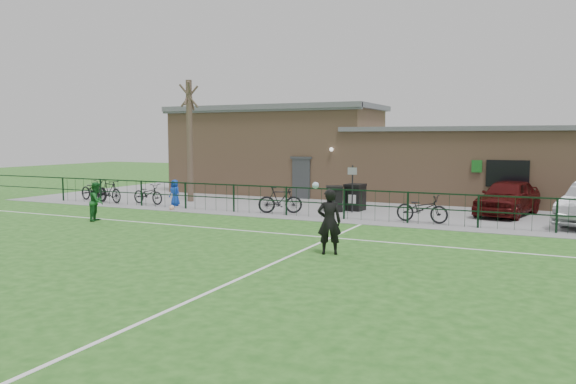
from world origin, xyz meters
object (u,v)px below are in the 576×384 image
at_px(bare_tree, 190,141).
at_px(bicycle_c, 148,194).
at_px(sign_post, 352,189).
at_px(bicycle_b, 109,191).
at_px(wheelie_bin_left, 335,200).
at_px(wheelie_bin_right, 355,198).
at_px(ball_ground, 172,208).
at_px(bicycle_a, 94,190).
at_px(bicycle_e, 422,208).
at_px(car_maroon, 508,197).
at_px(spectator_child, 175,193).
at_px(outfield_player, 97,202).
at_px(bicycle_d, 280,200).

bearing_deg(bare_tree, bicycle_c, -122.33).
xyz_separation_m(sign_post, bicycle_b, (-11.91, -1.67, -0.43)).
distance_m(bare_tree, wheelie_bin_left, 8.24).
distance_m(wheelie_bin_right, ball_ground, 8.07).
height_order(bicycle_a, ball_ground, bicycle_a).
bearing_deg(wheelie_bin_right, bare_tree, -173.60).
xyz_separation_m(bicycle_c, ball_ground, (2.35, -1.26, -0.40)).
relative_size(wheelie_bin_left, bicycle_c, 0.54).
height_order(bare_tree, wheelie_bin_left, bare_tree).
relative_size(wheelie_bin_right, bicycle_b, 0.57).
bearing_deg(bicycle_e, bare_tree, 86.69).
bearing_deg(wheelie_bin_left, wheelie_bin_right, 18.73).
xyz_separation_m(bare_tree, wheelie_bin_left, (7.84, -0.49, -2.48)).
xyz_separation_m(bare_tree, car_maroon, (14.69, 1.40, -2.24)).
bearing_deg(wheelie_bin_right, car_maroon, 16.78).
distance_m(bare_tree, spectator_child, 3.03).
distance_m(bare_tree, bicycle_b, 4.60).
bearing_deg(bicycle_c, sign_post, -74.95).
xyz_separation_m(bicycle_c, spectator_child, (1.58, -0.02, 0.12)).
xyz_separation_m(sign_post, spectator_child, (-8.23, -1.35, -0.39)).
xyz_separation_m(wheelie_bin_left, bicycle_c, (-9.01, -1.35, -0.01)).
bearing_deg(car_maroon, bicycle_e, -115.57).
relative_size(wheelie_bin_left, bicycle_e, 0.51).
bearing_deg(car_maroon, ball_ground, -148.73).
bearing_deg(outfield_player, bicycle_a, 24.23).
height_order(bicycle_d, spectator_child, spectator_child).
bearing_deg(bicycle_d, spectator_child, 63.21).
bearing_deg(bicycle_e, sign_post, 71.08).
height_order(bicycle_a, bicycle_b, bicycle_b).
bearing_deg(outfield_player, bicycle_d, -69.50).
relative_size(sign_post, spectator_child, 1.63).
height_order(bicycle_d, bicycle_e, bicycle_d).
relative_size(wheelie_bin_left, bicycle_b, 0.54).
bearing_deg(sign_post, bicycle_a, -174.25).
height_order(wheelie_bin_right, bicycle_b, bicycle_b).
xyz_separation_m(bicycle_d, ball_ground, (-4.82, -1.03, -0.46)).
xyz_separation_m(bicycle_d, spectator_child, (-5.58, 0.21, 0.06)).
relative_size(sign_post, bicycle_e, 1.01).
xyz_separation_m(bicycle_a, bicycle_d, (10.61, -0.22, 0.02)).
xyz_separation_m(wheelie_bin_right, spectator_child, (-8.14, -2.01, 0.08)).
distance_m(car_maroon, bicycle_d, 9.35).
bearing_deg(wheelie_bin_right, bicycle_a, -166.04).
bearing_deg(wheelie_bin_left, bicycle_d, -162.86).
distance_m(car_maroon, spectator_child, 14.63).
bearing_deg(car_maroon, wheelie_bin_right, -155.70).
bearing_deg(spectator_child, bicycle_c, -170.65).
distance_m(bicycle_a, bicycle_d, 10.61).
bearing_deg(car_maroon, wheelie_bin_left, -151.72).
bearing_deg(bicycle_d, car_maroon, -92.85).
height_order(bare_tree, sign_post, bare_tree).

